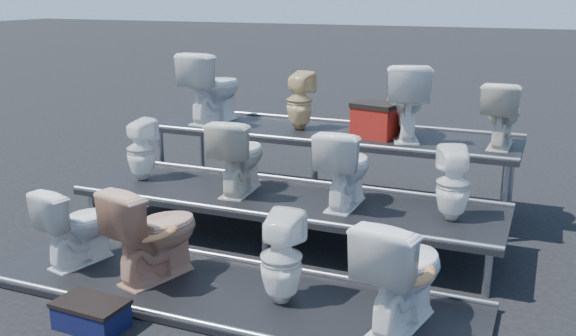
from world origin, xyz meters
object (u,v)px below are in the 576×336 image
at_px(toilet_3, 402,271).
at_px(red_crate, 376,122).
at_px(toilet_0, 78,224).
at_px(toilet_9, 300,101).
at_px(toilet_7, 453,184).
at_px(toilet_1, 154,231).
at_px(step_stool, 91,316).
at_px(toilet_6, 345,167).
at_px(toilet_8, 213,87).
at_px(toilet_5, 239,155).
at_px(toilet_4, 141,149).
at_px(toilet_2, 281,258).
at_px(toilet_10, 405,101).
at_px(toilet_11, 502,114).

distance_m(toilet_3, red_crate, 2.75).
distance_m(toilet_0, toilet_9, 2.92).
height_order(toilet_3, toilet_7, toilet_7).
relative_size(toilet_1, step_stool, 1.63).
bearing_deg(toilet_0, toilet_9, -99.20).
height_order(toilet_6, red_crate, toilet_6).
bearing_deg(toilet_8, toilet_7, 164.40).
bearing_deg(toilet_5, toilet_9, -100.56).
height_order(toilet_0, red_crate, red_crate).
height_order(toilet_0, toilet_8, toilet_8).
distance_m(toilet_4, toilet_7, 3.27).
height_order(toilet_1, toilet_7, toilet_7).
height_order(toilet_8, toilet_9, toilet_8).
height_order(toilet_9, red_crate, toilet_9).
bearing_deg(toilet_0, toilet_7, -143.53).
bearing_deg(toilet_2, toilet_10, -98.14).
distance_m(toilet_5, toilet_10, 1.93).
bearing_deg(toilet_2, toilet_9, -71.82).
height_order(toilet_6, toilet_10, toilet_10).
distance_m(toilet_0, toilet_11, 4.28).
distance_m(toilet_3, step_stool, 2.31).
bearing_deg(toilet_6, toilet_2, 86.67).
relative_size(toilet_10, step_stool, 1.61).
height_order(toilet_6, toilet_11, toilet_11).
height_order(toilet_0, toilet_1, toilet_1).
distance_m(toilet_1, toilet_6, 1.84).
bearing_deg(toilet_4, red_crate, -136.67).
relative_size(toilet_7, toilet_9, 0.99).
bearing_deg(toilet_1, toilet_4, -35.30).
relative_size(toilet_4, toilet_7, 0.99).
bearing_deg(toilet_8, toilet_11, -172.89).
bearing_deg(red_crate, toilet_6, -74.89).
bearing_deg(toilet_1, toilet_3, -163.65).
height_order(toilet_8, step_stool, toilet_8).
bearing_deg(step_stool, red_crate, 72.73).
relative_size(toilet_9, red_crate, 1.46).
xyz_separation_m(toilet_5, toilet_11, (2.36, 1.30, 0.36)).
height_order(toilet_0, toilet_3, toilet_3).
bearing_deg(toilet_2, toilet_5, -52.60).
xyz_separation_m(toilet_4, toilet_5, (1.17, 0.00, 0.05)).
xyz_separation_m(toilet_6, red_crate, (-0.05, 1.24, 0.19)).
bearing_deg(red_crate, toilet_2, -78.08).
relative_size(toilet_2, toilet_6, 0.98).
height_order(toilet_1, red_crate, red_crate).
distance_m(toilet_10, red_crate, 0.39).
relative_size(toilet_0, toilet_4, 1.10).
bearing_deg(toilet_10, toilet_0, 30.28).
height_order(toilet_6, toilet_9, toilet_9).
bearing_deg(toilet_4, toilet_1, 142.57).
bearing_deg(toilet_5, toilet_11, -155.94).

